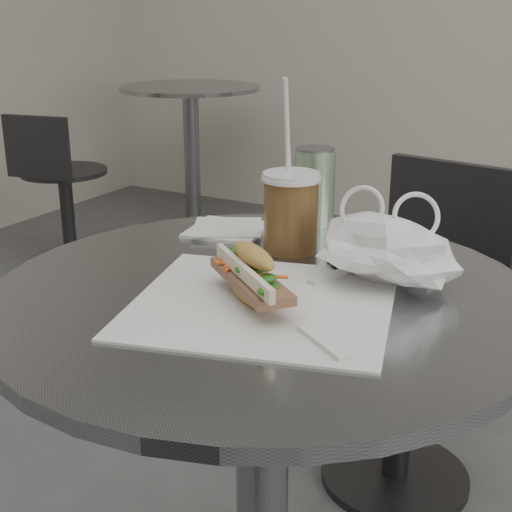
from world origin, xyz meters
The scene contains 11 objects.
cafe_table centered at (0.00, 0.20, 0.47)m, with size 0.76×0.76×0.74m.
bg_table centered at (-1.60, 2.40, 0.47)m, with size 0.70×0.70×0.74m.
chair_far centered at (0.02, 0.90, 0.35)m, with size 0.41×0.43×0.77m.
bg_chair centered at (-1.74, 1.60, 0.32)m, with size 0.37×0.40×0.70m.
sandwich_paper centered at (0.03, 0.15, 0.74)m, with size 0.33×0.31×0.00m, color white.
banh_mi centered at (0.01, 0.15, 0.78)m, with size 0.22×0.20×0.07m.
iced_coffee centered at (-0.04, 0.37, 0.81)m, with size 0.09×0.09×0.27m.
sunglasses centered at (0.10, 0.34, 0.76)m, with size 0.11×0.08×0.05m.
plastic_bag centered at (0.14, 0.30, 0.79)m, with size 0.19×0.15×0.10m, color white, non-canonical shape.
napkin_stack centered at (-0.18, 0.40, 0.74)m, with size 0.16×0.16×0.01m.
drink_can centered at (-0.07, 0.52, 0.81)m, with size 0.07×0.07×0.14m.
Camera 1 is at (0.44, -0.61, 1.11)m, focal length 50.00 mm.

